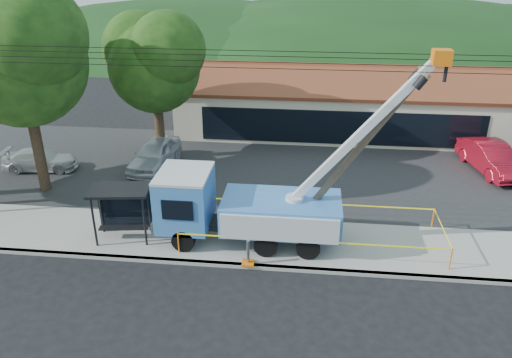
{
  "coord_description": "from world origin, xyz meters",
  "views": [
    {
      "loc": [
        1.88,
        -14.76,
        11.92
      ],
      "look_at": [
        -0.28,
        5.0,
        2.67
      ],
      "focal_mm": 35.0,
      "sensor_mm": 36.0,
      "label": 1
    }
  ],
  "objects_px": {
    "car_red": "(488,172)",
    "car_white": "(43,171)",
    "leaning_pole": "(361,146)",
    "bus_shelter": "(121,201)",
    "utility_truck": "(243,206)",
    "car_silver": "(156,169)"
  },
  "relations": [
    {
      "from": "utility_truck",
      "to": "car_white",
      "type": "relative_size",
      "value": 2.71
    },
    {
      "from": "bus_shelter",
      "to": "car_white",
      "type": "height_order",
      "value": "bus_shelter"
    },
    {
      "from": "bus_shelter",
      "to": "car_red",
      "type": "relative_size",
      "value": 0.53
    },
    {
      "from": "bus_shelter",
      "to": "car_white",
      "type": "bearing_deg",
      "value": 130.17
    },
    {
      "from": "leaning_pole",
      "to": "car_white",
      "type": "height_order",
      "value": "leaning_pole"
    },
    {
      "from": "leaning_pole",
      "to": "bus_shelter",
      "type": "bearing_deg",
      "value": -176.82
    },
    {
      "from": "utility_truck",
      "to": "car_white",
      "type": "distance_m",
      "value": 14.46
    },
    {
      "from": "utility_truck",
      "to": "car_white",
      "type": "xyz_separation_m",
      "value": [
        -12.8,
        6.48,
        -1.83
      ]
    },
    {
      "from": "car_silver",
      "to": "bus_shelter",
      "type": "bearing_deg",
      "value": -77.2
    },
    {
      "from": "utility_truck",
      "to": "car_silver",
      "type": "bearing_deg",
      "value": 129.7
    },
    {
      "from": "leaning_pole",
      "to": "car_red",
      "type": "height_order",
      "value": "leaning_pole"
    },
    {
      "from": "utility_truck",
      "to": "car_white",
      "type": "height_order",
      "value": "utility_truck"
    },
    {
      "from": "leaning_pole",
      "to": "car_silver",
      "type": "relative_size",
      "value": 1.74
    },
    {
      "from": "utility_truck",
      "to": "car_silver",
      "type": "xyz_separation_m",
      "value": [
        -6.24,
        7.51,
        -1.83
      ]
    },
    {
      "from": "car_red",
      "to": "car_white",
      "type": "distance_m",
      "value": 26.08
    },
    {
      "from": "bus_shelter",
      "to": "car_silver",
      "type": "bearing_deg",
      "value": 89.03
    },
    {
      "from": "leaning_pole",
      "to": "car_white",
      "type": "xyz_separation_m",
      "value": [
        -17.54,
        6.2,
        -4.67
      ]
    },
    {
      "from": "car_red",
      "to": "car_white",
      "type": "xyz_separation_m",
      "value": [
        -25.95,
        -2.59,
        0.0
      ]
    },
    {
      "from": "utility_truck",
      "to": "leaning_pole",
      "type": "xyz_separation_m",
      "value": [
        4.74,
        0.27,
        2.84
      ]
    },
    {
      "from": "car_silver",
      "to": "car_white",
      "type": "xyz_separation_m",
      "value": [
        -6.56,
        -1.03,
        0.0
      ]
    },
    {
      "from": "car_white",
      "to": "car_silver",
      "type": "bearing_deg",
      "value": -87.23
    },
    {
      "from": "bus_shelter",
      "to": "car_silver",
      "type": "height_order",
      "value": "bus_shelter"
    }
  ]
}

